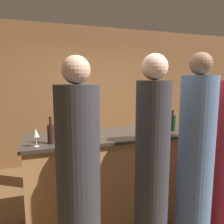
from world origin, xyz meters
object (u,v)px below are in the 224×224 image
object	(u,v)px
wine_bottle_0	(65,124)
wine_bottle_2	(51,133)
bartender	(79,136)
guest_3	(152,171)
guest_2	(79,188)
guest_0	(195,159)
wine_bottle_1	(172,122)

from	to	relation	value
wine_bottle_0	wine_bottle_2	bearing A→B (deg)	-112.14
bartender	guest_3	distance (m)	1.66
guest_3	wine_bottle_0	bearing A→B (deg)	119.55
guest_2	wine_bottle_0	world-z (taller)	guest_2
bartender	guest_2	bearing A→B (deg)	79.89
guest_0	wine_bottle_1	world-z (taller)	guest_0
guest_2	wine_bottle_2	xyz separation A→B (m)	(-0.16, 0.65, 0.30)
guest_2	wine_bottle_1	distance (m)	1.57
guest_0	wine_bottle_0	xyz separation A→B (m)	(-1.18, 0.98, 0.25)
guest_0	wine_bottle_1	size ratio (longest dim) A/B	7.48
guest_2	wine_bottle_0	size ratio (longest dim) A/B	7.31
guest_0	guest_2	bearing A→B (deg)	-173.25
guest_0	guest_2	xyz separation A→B (m)	(-1.21, -0.14, -0.04)
guest_3	guest_0	bearing A→B (deg)	11.21
bartender	guest_0	xyz separation A→B (m)	(0.92, -1.51, 0.06)
bartender	wine_bottle_1	size ratio (longest dim) A/B	7.00
wine_bottle_0	guest_0	bearing A→B (deg)	-39.88
bartender	wine_bottle_0	bearing A→B (deg)	63.49
wine_bottle_0	wine_bottle_1	bearing A→B (deg)	-15.83
wine_bottle_2	wine_bottle_0	bearing A→B (deg)	67.86
wine_bottle_0	wine_bottle_2	distance (m)	0.52
wine_bottle_0	wine_bottle_1	distance (m)	1.36
guest_0	wine_bottle_2	bearing A→B (deg)	159.74
guest_2	bartender	bearing A→B (deg)	79.89
wine_bottle_0	wine_bottle_2	size ratio (longest dim) A/B	0.94
guest_2	guest_3	world-z (taller)	guest_3
guest_0	guest_3	distance (m)	0.57
guest_3	wine_bottle_2	bearing A→B (deg)	142.87
guest_2	guest_0	bearing A→B (deg)	6.75
guest_0	wine_bottle_0	bearing A→B (deg)	140.12
wine_bottle_0	wine_bottle_1	world-z (taller)	wine_bottle_1
guest_3	wine_bottle_0	distance (m)	1.28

